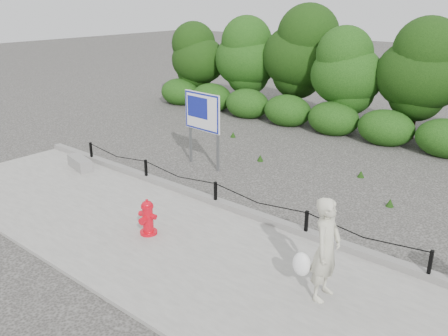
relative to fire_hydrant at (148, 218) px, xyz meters
name	(u,v)px	position (x,y,z in m)	size (l,w,h in m)	color
ground	(216,208)	(0.14, 2.02, -0.46)	(90.00, 90.00, 0.00)	#2D2B28
sidewalk	(154,237)	(0.14, 0.02, -0.42)	(14.00, 4.00, 0.08)	gray
curb	(217,202)	(0.14, 2.07, -0.31)	(14.00, 0.22, 0.14)	slate
chain_barrier	(215,191)	(0.14, 2.02, 0.00)	(10.06, 0.06, 0.60)	black
treeline	(394,68)	(0.74, 10.98, 1.98)	(20.27, 3.56, 4.46)	black
fire_hydrant	(148,218)	(0.00, 0.00, 0.00)	(0.44, 0.45, 0.79)	red
pedestrian	(325,250)	(3.91, 0.39, 0.50)	(0.75, 0.69, 1.79)	beige
concrete_block	(80,163)	(-4.59, 1.42, -0.21)	(1.03, 0.36, 0.33)	gray
advertising_sign	(202,115)	(-2.11, 4.03, 1.12)	(1.40, 0.20, 2.24)	slate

